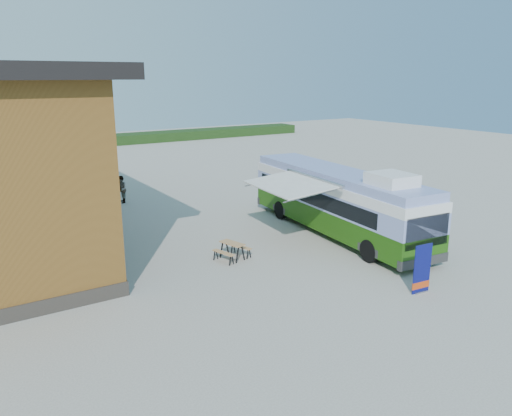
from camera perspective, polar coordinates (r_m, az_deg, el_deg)
ground at (r=20.22m, az=3.31°, el=-5.74°), size 100.00×100.00×0.00m
hedge at (r=57.01m, az=-12.92°, el=7.83°), size 40.00×3.00×1.00m
bus at (r=23.15m, az=9.27°, el=1.00°), size 3.41×11.34×3.43m
awning at (r=21.37m, az=4.26°, el=2.35°), size 2.93×4.31×0.51m
banner at (r=17.76m, az=18.42°, el=-7.08°), size 0.75×0.23×1.72m
picnic_table at (r=19.95m, az=-2.74°, el=-4.46°), size 1.44×1.35×0.69m
person_a at (r=26.50m, az=-18.43°, el=0.59°), size 0.80×0.68×1.85m
person_b at (r=29.71m, az=-15.17°, el=2.06°), size 0.72×0.86×1.58m
slurry_tanker at (r=36.84m, az=-22.46°, el=4.73°), size 3.04×6.12×2.33m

